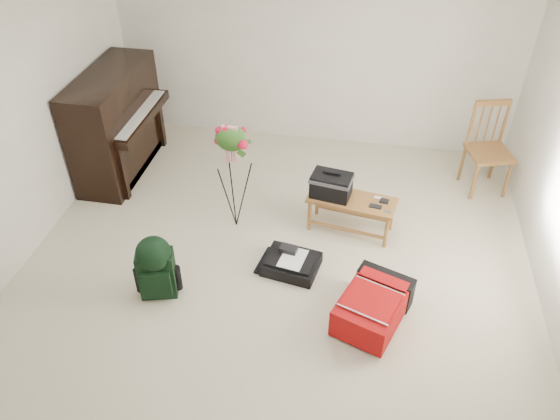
% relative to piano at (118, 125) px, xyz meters
% --- Properties ---
extents(floor, '(5.00, 5.50, 0.01)m').
position_rel_piano_xyz_m(floor, '(2.19, -1.60, -0.60)').
color(floor, beige).
rests_on(floor, ground).
extents(ceiling, '(5.00, 5.50, 0.01)m').
position_rel_piano_xyz_m(ceiling, '(2.19, -1.60, 1.90)').
color(ceiling, white).
rests_on(ceiling, wall_back).
extents(wall_back, '(5.00, 0.04, 2.50)m').
position_rel_piano_xyz_m(wall_back, '(2.19, 1.15, 0.65)').
color(wall_back, silver).
rests_on(wall_back, floor).
extents(piano, '(0.71, 1.50, 1.25)m').
position_rel_piano_xyz_m(piano, '(0.00, 0.00, 0.00)').
color(piano, black).
rests_on(piano, floor).
extents(bench, '(0.96, 0.51, 0.70)m').
position_rel_piano_xyz_m(bench, '(2.70, -0.71, -0.10)').
color(bench, '#9C6933').
rests_on(bench, floor).
extents(dining_chair, '(0.56, 0.56, 1.05)m').
position_rel_piano_xyz_m(dining_chair, '(4.32, 0.38, -0.09)').
color(dining_chair, '#9C6933').
rests_on(dining_chair, floor).
extents(red_suitcase, '(0.72, 0.88, 0.32)m').
position_rel_piano_xyz_m(red_suitcase, '(3.15, -1.87, -0.43)').
color(red_suitcase, '#AF0711').
rests_on(red_suitcase, floor).
extents(black_duffel, '(0.59, 0.50, 0.22)m').
position_rel_piano_xyz_m(black_duffel, '(2.34, -1.42, -0.52)').
color(black_duffel, black).
rests_on(black_duffel, floor).
extents(green_backpack, '(0.37, 0.34, 0.66)m').
position_rel_piano_xyz_m(green_backpack, '(1.17, -1.96, -0.24)').
color(green_backpack, black).
rests_on(green_backpack, floor).
extents(flower_stand, '(0.41, 0.41, 1.26)m').
position_rel_piano_xyz_m(flower_stand, '(1.64, -0.85, 0.02)').
color(flower_stand, black).
rests_on(flower_stand, floor).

